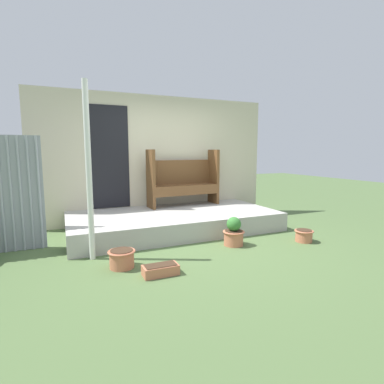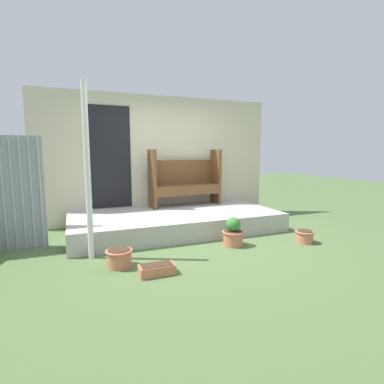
{
  "view_description": "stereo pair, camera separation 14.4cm",
  "coord_description": "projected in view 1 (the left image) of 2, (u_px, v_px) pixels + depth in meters",
  "views": [
    {
      "loc": [
        -1.9,
        -4.23,
        1.46
      ],
      "look_at": [
        0.09,
        0.32,
        0.78
      ],
      "focal_mm": 28.0,
      "sensor_mm": 36.0,
      "label": 1
    },
    {
      "loc": [
        -1.77,
        -4.29,
        1.46
      ],
      "look_at": [
        0.09,
        0.32,
        0.78
      ],
      "focal_mm": 28.0,
      "sensor_mm": 36.0,
      "label": 2
    }
  ],
  "objects": [
    {
      "name": "house_wall",
      "position": [
        157.0,
        159.0,
        6.28
      ],
      "size": [
        4.96,
        0.08,
        2.6
      ],
      "color": "beige",
      "rests_on": "ground_plane"
    },
    {
      "name": "bench",
      "position": [
        183.0,
        179.0,
        6.25
      ],
      "size": [
        1.52,
        0.48,
        1.16
      ],
      "rotation": [
        0.0,
        0.0,
        0.06
      ],
      "color": "brown",
      "rests_on": "porch_slab"
    },
    {
      "name": "flower_pot_right",
      "position": [
        304.0,
        235.0,
        4.87
      ],
      "size": [
        0.3,
        0.3,
        0.2
      ],
      "color": "#C67251",
      "rests_on": "ground_plane"
    },
    {
      "name": "support_post",
      "position": [
        89.0,
        172.0,
        3.94
      ],
      "size": [
        0.08,
        0.08,
        2.37
      ],
      "color": "white",
      "rests_on": "ground_plane"
    },
    {
      "name": "ground_plane",
      "position": [
        195.0,
        243.0,
        4.79
      ],
      "size": [
        24.0,
        24.0,
        0.0
      ],
      "primitive_type": "plane",
      "color": "#516B3D"
    },
    {
      "name": "porch_slab",
      "position": [
        174.0,
        221.0,
        5.6
      ],
      "size": [
        3.76,
        1.83,
        0.33
      ],
      "color": "#B2AFA8",
      "rests_on": "ground_plane"
    },
    {
      "name": "flower_pot_left",
      "position": [
        122.0,
        258.0,
        3.77
      ],
      "size": [
        0.35,
        0.35,
        0.23
      ],
      "color": "#C67251",
      "rests_on": "ground_plane"
    },
    {
      "name": "flower_pot_middle",
      "position": [
        234.0,
        233.0,
        4.67
      ],
      "size": [
        0.34,
        0.34,
        0.45
      ],
      "color": "#C67251",
      "rests_on": "ground_plane"
    },
    {
      "name": "planter_box_rect",
      "position": [
        161.0,
        270.0,
        3.56
      ],
      "size": [
        0.42,
        0.21,
        0.13
      ],
      "color": "#C67251",
      "rests_on": "ground_plane"
    }
  ]
}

